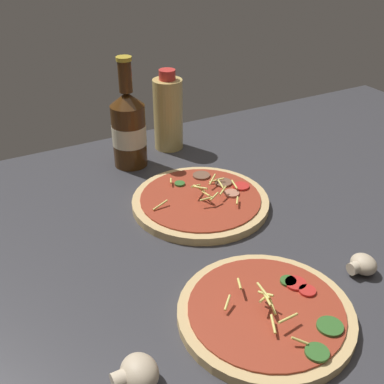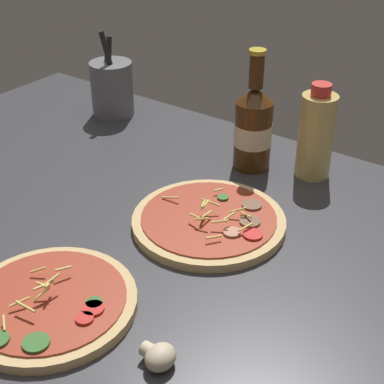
# 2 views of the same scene
# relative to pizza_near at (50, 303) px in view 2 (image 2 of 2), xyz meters

# --- Properties ---
(counter_slab) EXTENTS (1.60, 0.90, 0.03)m
(counter_slab) POSITION_rel_pizza_near_xyz_m (0.09, 0.23, -0.02)
(counter_slab) COLOR #38383D
(counter_slab) RESTS_ON ground
(pizza_near) EXTENTS (0.25, 0.25, 0.05)m
(pizza_near) POSITION_rel_pizza_near_xyz_m (0.00, 0.00, 0.00)
(pizza_near) COLOR tan
(pizza_near) RESTS_ON counter_slab
(pizza_far) EXTENTS (0.26, 0.26, 0.05)m
(pizza_far) POSITION_rel_pizza_near_xyz_m (0.06, 0.30, 0.00)
(pizza_far) COLOR tan
(pizza_far) RESTS_ON counter_slab
(beer_bottle) EXTENTS (0.07, 0.07, 0.24)m
(beer_bottle) POSITION_rel_pizza_near_xyz_m (0.01, 0.53, 0.08)
(beer_bottle) COLOR #47280F
(beer_bottle) RESTS_ON counter_slab
(oil_bottle) EXTENTS (0.07, 0.07, 0.19)m
(oil_bottle) POSITION_rel_pizza_near_xyz_m (0.13, 0.57, 0.08)
(oil_bottle) COLOR #D6B766
(oil_bottle) RESTS_ON counter_slab
(mushroom_right) EXTENTS (0.05, 0.04, 0.03)m
(mushroom_right) POSITION_rel_pizza_near_xyz_m (0.19, 0.01, 0.01)
(mushroom_right) COLOR beige
(mushroom_right) RESTS_ON counter_slab
(utensil_crock) EXTENTS (0.10, 0.10, 0.20)m
(utensil_crock) POSITION_rel_pizza_near_xyz_m (-0.39, 0.56, 0.06)
(utensil_crock) COLOR slate
(utensil_crock) RESTS_ON counter_slab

